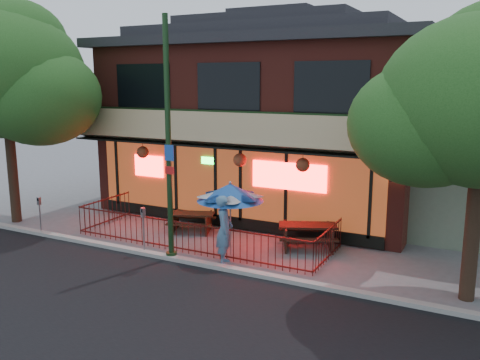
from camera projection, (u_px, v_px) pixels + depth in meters
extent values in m
plane|color=gray|center=(179.00, 254.00, 15.45)|extent=(80.00, 80.00, 0.00)
cube|color=black|center=(12.00, 344.00, 10.21)|extent=(80.00, 11.00, 0.00)
cube|color=#999993|center=(170.00, 258.00, 15.00)|extent=(80.00, 0.25, 0.12)
cube|color=maroon|center=(274.00, 128.00, 21.10)|extent=(12.00, 8.00, 6.50)
cube|color=#59230F|center=(229.00, 183.00, 17.91)|extent=(11.00, 0.06, 2.60)
cube|color=#FF0C0C|center=(289.00, 176.00, 16.72)|extent=(2.60, 0.04, 0.90)
cube|color=#FF0C0C|center=(149.00, 166.00, 19.29)|extent=(1.30, 0.04, 0.80)
cube|color=tan|center=(222.00, 130.00, 17.12)|extent=(12.20, 1.33, 1.26)
cube|color=black|center=(143.00, 86.00, 18.87)|extent=(2.40, 0.06, 1.60)
cube|color=black|center=(228.00, 86.00, 17.25)|extent=(2.40, 0.06, 1.60)
cube|color=black|center=(331.00, 87.00, 15.64)|extent=(2.40, 0.06, 1.60)
cube|color=black|center=(228.00, 221.00, 18.15)|extent=(11.00, 0.12, 0.40)
cube|color=#FFC672|center=(391.00, 171.00, 15.08)|extent=(0.18, 0.18, 0.32)
cube|color=#4A1210|center=(182.00, 223.00, 15.44)|extent=(8.40, 0.04, 0.04)
cube|color=#4A1210|center=(183.00, 249.00, 15.60)|extent=(8.40, 0.04, 0.04)
cube|color=#4A1210|center=(105.00, 199.00, 18.46)|extent=(0.04, 2.60, 0.04)
cube|color=#4A1210|center=(328.00, 230.00, 14.70)|extent=(0.04, 2.60, 0.04)
cylinder|color=#4A1210|center=(182.00, 237.00, 15.53)|extent=(0.02, 0.02, 1.00)
cylinder|color=#173418|center=(168.00, 141.00, 14.42)|extent=(0.16, 0.16, 7.00)
cylinder|color=#173418|center=(172.00, 255.00, 15.08)|extent=(0.32, 0.32, 0.20)
cube|color=#194CB2|center=(169.00, 153.00, 14.30)|extent=(0.30, 0.02, 0.45)
cube|color=red|center=(170.00, 170.00, 14.39)|extent=(0.30, 0.02, 0.22)
cylinder|color=#39261C|center=(11.00, 154.00, 18.57)|extent=(0.36, 0.36, 5.12)
ellipsoid|color=#1D4B19|center=(4.00, 74.00, 18.01)|extent=(5.60, 5.60, 4.59)
ellipsoid|color=#1D4B19|center=(15.00, 41.00, 18.06)|extent=(3.64, 3.64, 2.98)
cylinder|color=#39261C|center=(474.00, 210.00, 11.87)|extent=(0.36, 0.36, 4.48)
cube|color=#331E12|center=(174.00, 222.00, 17.80)|extent=(0.45, 1.08, 0.64)
cube|color=#331E12|center=(209.00, 223.00, 17.67)|extent=(0.45, 1.08, 0.64)
cube|color=#331E12|center=(191.00, 214.00, 17.67)|extent=(1.70, 1.16, 0.05)
cube|color=#331E12|center=(189.00, 225.00, 17.26)|extent=(1.55, 0.78, 0.04)
cube|color=#331E12|center=(194.00, 217.00, 18.19)|extent=(1.55, 0.78, 0.04)
cube|color=black|center=(285.00, 236.00, 16.03)|extent=(0.58, 1.21, 0.74)
cube|color=black|center=(330.00, 237.00, 15.95)|extent=(0.58, 1.21, 0.74)
cube|color=black|center=(308.00, 225.00, 15.92)|extent=(1.94, 1.41, 0.06)
cube|color=black|center=(309.00, 240.00, 15.44)|extent=(1.75, 0.98, 0.05)
cube|color=black|center=(306.00, 229.00, 16.52)|extent=(1.75, 0.98, 0.05)
cylinder|color=gray|center=(230.00, 221.00, 15.23)|extent=(0.05, 0.05, 2.09)
cone|color=#1D4E9F|center=(230.00, 192.00, 15.06)|extent=(2.00, 1.99, 0.52)
sphere|color=gray|center=(230.00, 183.00, 15.00)|extent=(0.10, 0.09, 0.09)
imported|color=teal|center=(224.00, 230.00, 14.49)|extent=(0.74, 0.87, 2.02)
cylinder|color=gray|center=(144.00, 235.00, 15.44)|extent=(0.05, 0.05, 1.16)
cube|color=gray|center=(143.00, 213.00, 15.30)|extent=(0.16, 0.14, 0.30)
cube|color=black|center=(142.00, 211.00, 15.24)|extent=(0.08, 0.04, 0.11)
cylinder|color=gray|center=(40.00, 219.00, 17.43)|extent=(0.05, 0.05, 1.05)
cube|color=gray|center=(39.00, 201.00, 17.31)|extent=(0.12, 0.10, 0.27)
cube|color=black|center=(38.00, 200.00, 17.25)|extent=(0.08, 0.01, 0.10)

